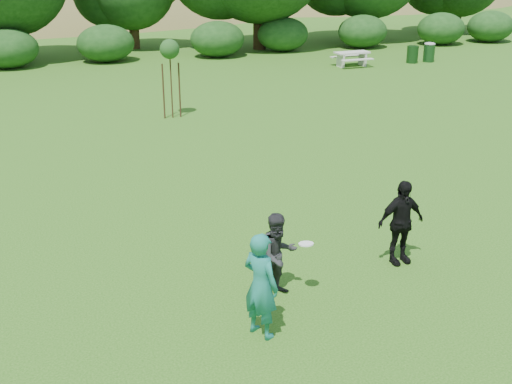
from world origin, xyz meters
TOP-DOWN VIEW (x-y plane):
  - ground at (0.00, 0.00)m, footprint 120.00×120.00m
  - player_teal at (-1.25, -0.41)m, footprint 0.70×0.79m
  - player_grey at (-0.49, 0.68)m, footprint 0.87×0.73m
  - player_black at (2.27, 0.97)m, footprint 1.03×0.45m
  - trash_can_near at (15.87, 20.52)m, footprint 0.60×0.60m
  - frisbee at (-0.05, 0.43)m, footprint 0.27×0.27m
  - sapling at (0.94, 13.84)m, footprint 0.70×0.70m
  - picnic_table at (12.29, 20.74)m, footprint 1.80×1.48m
  - trash_can_lidded at (16.91, 20.49)m, footprint 0.60×0.60m
  - hillside at (-0.56, 68.45)m, footprint 150.00×72.00m

SIDE VIEW (x-z plane):
  - hillside at x=-0.56m, z-range -37.97..14.03m
  - ground at x=0.00m, z-range 0.00..0.00m
  - trash_can_near at x=15.87m, z-range 0.00..0.90m
  - picnic_table at x=12.29m, z-range 0.14..0.90m
  - trash_can_lidded at x=16.91m, z-range 0.02..1.07m
  - player_grey at x=-0.49m, z-range 0.00..1.59m
  - player_black at x=2.27m, z-range 0.00..1.74m
  - player_teal at x=-1.25m, z-range 0.00..1.82m
  - frisbee at x=-0.05m, z-range 1.02..1.08m
  - sapling at x=0.94m, z-range 0.99..3.84m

